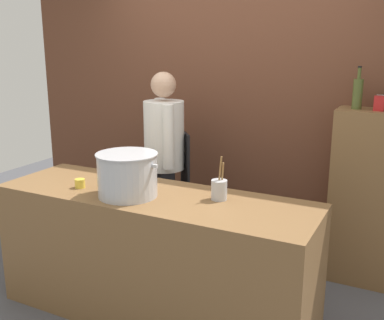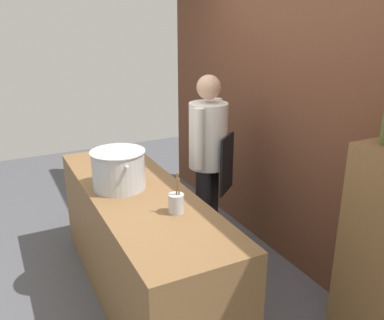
% 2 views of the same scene
% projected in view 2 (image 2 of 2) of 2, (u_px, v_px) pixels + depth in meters
% --- Properties ---
extents(ground_plane, '(8.00, 8.00, 0.00)m').
position_uv_depth(ground_plane, '(143.00, 293.00, 3.34)').
color(ground_plane, '#4C4C51').
extents(brick_back_panel, '(4.40, 0.10, 3.00)m').
position_uv_depth(brick_back_panel, '(294.00, 95.00, 3.44)').
color(brick_back_panel, brown).
rests_on(brick_back_panel, ground_plane).
extents(prep_counter, '(2.22, 0.70, 0.90)m').
position_uv_depth(prep_counter, '(141.00, 245.00, 3.19)').
color(prep_counter, brown).
rests_on(prep_counter, ground_plane).
extents(chef, '(0.43, 0.45, 1.66)m').
position_uv_depth(chef, '(208.00, 153.00, 3.67)').
color(chef, black).
rests_on(chef, ground_plane).
extents(stockpot_large, '(0.46, 0.41, 0.29)m').
position_uv_depth(stockpot_large, '(119.00, 170.00, 3.06)').
color(stockpot_large, '#B7BABF').
rests_on(stockpot_large, prep_counter).
extents(utensil_crock, '(0.10, 0.10, 0.29)m').
position_uv_depth(utensil_crock, '(176.00, 203.00, 2.69)').
color(utensil_crock, '#B7BABF').
rests_on(utensil_crock, prep_counter).
extents(butter_jar, '(0.07, 0.07, 0.06)m').
position_uv_depth(butter_jar, '(104.00, 167.00, 3.43)').
color(butter_jar, yellow).
rests_on(butter_jar, prep_counter).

